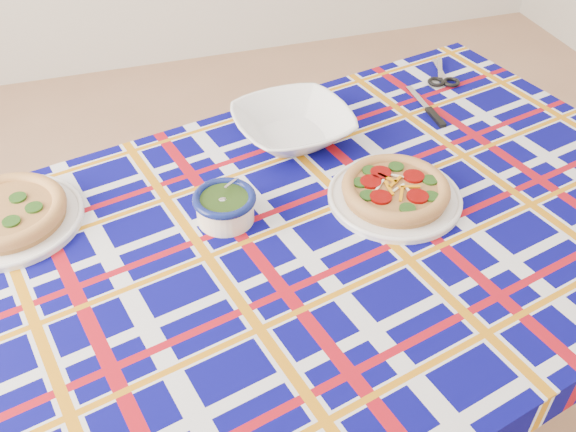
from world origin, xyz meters
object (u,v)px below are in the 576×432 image
object	(u,v)px
dining_table	(328,256)
pesto_bowl	(225,205)
main_focaccia_plate	(396,189)
serving_bowl	(293,126)

from	to	relation	value
dining_table	pesto_bowl	distance (m)	0.23
dining_table	main_focaccia_plate	distance (m)	0.19
dining_table	main_focaccia_plate	size ratio (longest dim) A/B	6.06
pesto_bowl	main_focaccia_plate	bearing A→B (deg)	-7.36
main_focaccia_plate	serving_bowl	bearing A→B (deg)	114.63
serving_bowl	dining_table	bearing A→B (deg)	-95.30
pesto_bowl	serving_bowl	size ratio (longest dim) A/B	0.47
pesto_bowl	serving_bowl	bearing A→B (deg)	47.64
main_focaccia_plate	pesto_bowl	world-z (taller)	pesto_bowl
pesto_bowl	serving_bowl	distance (m)	0.32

